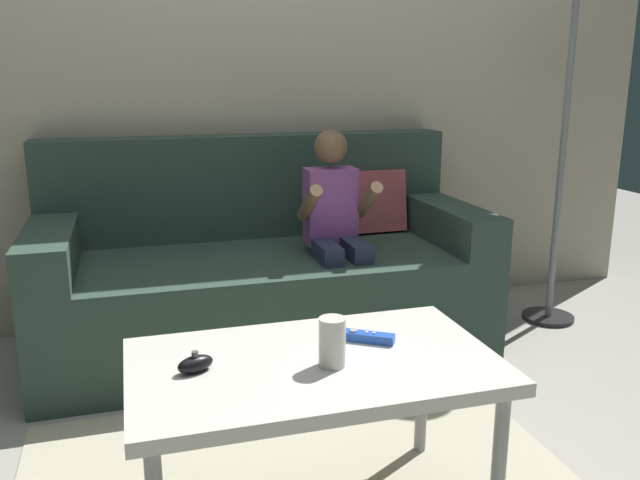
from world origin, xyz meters
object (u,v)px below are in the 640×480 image
coffee_table (314,375)px  game_remote_blue_near_edge (368,337)px  couch (264,275)px  person_seated_on_couch (336,228)px  nunchuk_black (195,364)px  soda_can (331,342)px

coffee_table → game_remote_blue_near_edge: (0.17, 0.07, 0.06)m
couch → person_seated_on_couch: bearing=-34.2°
nunchuk_black → soda_can: (0.32, -0.06, 0.04)m
person_seated_on_couch → soda_can: size_ratio=7.55×
nunchuk_black → soda_can: bearing=-10.4°
coffee_table → couch: bearing=84.3°
couch → nunchuk_black: bearing=-109.0°
person_seated_on_couch → soda_can: (-0.35, -1.07, -0.02)m
game_remote_blue_near_edge → soda_can: size_ratio=1.12×
game_remote_blue_near_edge → soda_can: 0.19m
nunchuk_black → soda_can: size_ratio=0.82×
coffee_table → soda_can: 0.12m
person_seated_on_couch → coffee_table: bearing=-110.6°
nunchuk_black → soda_can: soda_can is taller
coffee_table → soda_can: bearing=-57.2°
person_seated_on_couch → game_remote_blue_near_edge: bearing=-102.9°
couch → coffee_table: bearing=-95.7°
coffee_table → nunchuk_black: bearing=177.6°
couch → nunchuk_black: (-0.41, -1.19, 0.17)m
person_seated_on_couch → coffee_table: (-0.38, -1.02, -0.12)m
coffee_table → game_remote_blue_near_edge: 0.19m
coffee_table → nunchuk_black: nunchuk_black is taller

